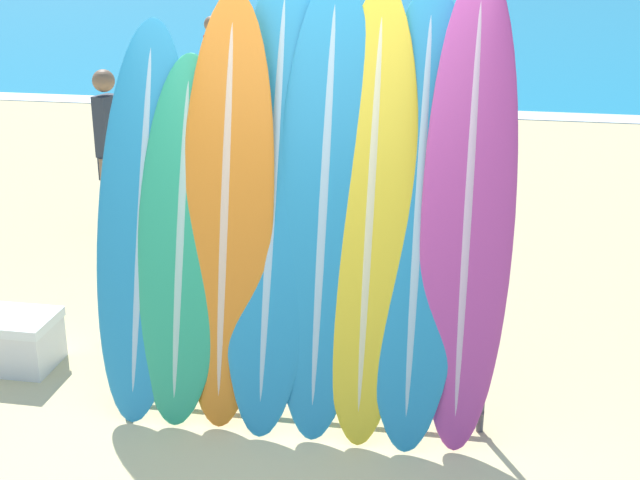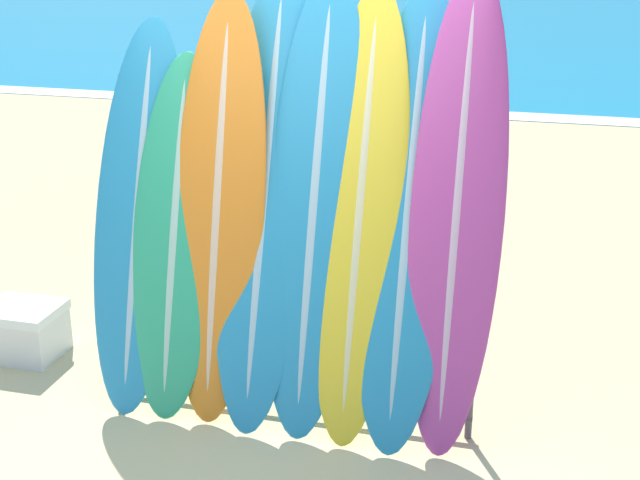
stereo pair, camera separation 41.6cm
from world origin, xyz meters
name	(u,v)px [view 2 (the right image)]	position (x,y,z in m)	size (l,w,h in m)	color
ground_plane	(219,468)	(0.00, 0.00, 0.00)	(160.00, 160.00, 0.00)	tan
surfboard_rack	(285,346)	(0.18, 0.64, 0.44)	(2.20, 0.04, 0.80)	#47474C
surfboard_slot_0	(139,217)	(-0.73, 0.73, 1.12)	(0.55, 0.80, 2.25)	teal
surfboard_slot_1	(176,237)	(-0.48, 0.68, 1.04)	(0.54, 0.71, 2.07)	#289E70
surfboard_slot_2	(219,210)	(-0.22, 0.71, 1.21)	(0.55, 0.72, 2.42)	orange
surfboard_slot_3	(265,198)	(0.03, 0.78, 1.28)	(0.57, 0.97, 2.56)	teal
surfboard_slot_4	(315,206)	(0.33, 0.76, 1.26)	(0.57, 0.88, 2.52)	teal
surfboard_slot_5	(360,216)	(0.59, 0.75, 1.23)	(0.52, 0.88, 2.46)	yellow
surfboard_slot_6	(408,219)	(0.86, 0.77, 1.23)	(0.56, 0.95, 2.47)	teal
surfboard_slot_7	(457,216)	(1.12, 0.73, 1.28)	(0.50, 0.76, 2.57)	#B23D8E
person_near_water	(252,72)	(-2.28, 7.26, 0.88)	(0.27, 0.26, 1.61)	#846047
person_mid_beach	(134,141)	(-2.18, 3.59, 0.82)	(0.20, 0.25, 1.51)	#846047
cooler_box	(24,331)	(-1.73, 0.90, 0.18)	(0.49, 0.41, 0.36)	silver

